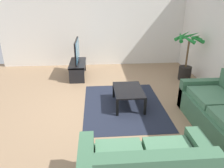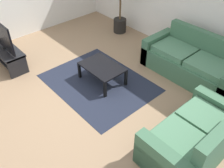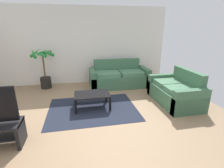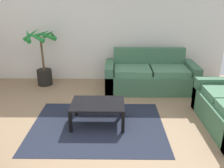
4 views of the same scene
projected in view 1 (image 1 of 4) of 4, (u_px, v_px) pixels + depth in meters
The scene contains 7 objects.
ground_plane at pixel (95, 106), 4.67m from camera, with size 6.60×6.60×0.00m, color #937556.
wall_left at pixel (93, 24), 6.90m from camera, with size 0.06×6.00×2.70m, color silver.
tv_stand at pixel (78, 67), 6.23m from camera, with size 1.10×0.45×0.43m.
tv at pixel (77, 51), 6.04m from camera, with size 1.09×0.10×0.65m.
coffee_table at pixel (128, 91), 4.58m from camera, with size 0.88×0.61×0.38m.
area_rug at pixel (123, 105), 4.70m from camera, with size 2.20×1.70×0.01m, color #1E2333.
potted_palm at pixel (187, 58), 5.89m from camera, with size 0.77×0.73×1.34m.
Camera 1 is at (4.13, 0.05, 2.26)m, focal length 34.34 mm.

